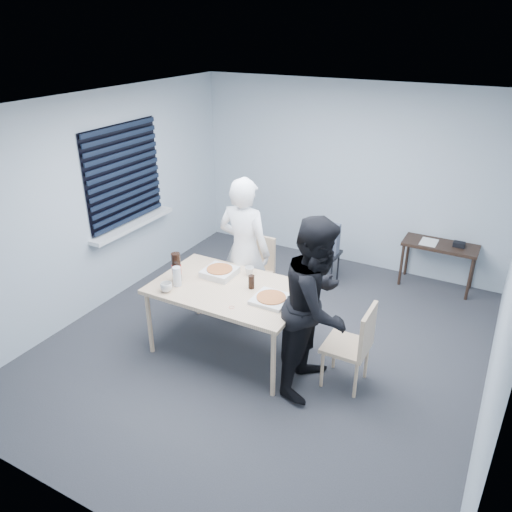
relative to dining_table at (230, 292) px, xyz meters
The scene contains 19 objects.
room 2.15m from the dining_table, 160.47° to the left, with size 5.00×5.00×5.00m.
dining_table is the anchor object (origin of this frame).
chair_far 1.08m from the dining_table, 103.40° to the left, with size 0.42×0.42×0.89m.
chair_right 1.38m from the dining_table, ahead, with size 0.42×0.42×0.89m.
person_white 0.70m from the dining_table, 106.49° to the left, with size 0.65×0.42×1.77m, color white.
person_black 1.02m from the dining_table, ahead, with size 0.86×0.47×1.77m, color black.
side_table 3.07m from the dining_table, 56.40° to the left, with size 0.95×0.42×0.63m.
stool 2.01m from the dining_table, 79.73° to the left, with size 0.34×0.34×0.47m.
backpack 1.96m from the dining_table, 79.66° to the left, with size 0.29×0.22×0.41m.
pizza_box_a 0.31m from the dining_table, 141.99° to the left, with size 0.33×0.33×0.08m.
pizza_box_b 0.52m from the dining_table, ahead, with size 0.35×0.35×0.05m.
mug_a 0.66m from the dining_table, 143.96° to the right, with size 0.12×0.12×0.10m, color silver.
mug_b 0.36m from the dining_table, 82.26° to the left, with size 0.10×0.10×0.09m, color silver.
cola_glass 0.26m from the dining_table, 24.65° to the left, with size 0.07×0.07×0.14m, color black.
soda_bottle 0.62m from the dining_table, 166.10° to the right, with size 0.10×0.10×0.32m.
plastic_cups 0.57m from the dining_table, 156.06° to the right, with size 0.09×0.09×0.21m, color silver.
rubber_band 0.41m from the dining_table, 55.82° to the right, with size 0.05×0.05×0.00m, color red.
papers 2.97m from the dining_table, 58.61° to the left, with size 0.21×0.29×0.00m, color white.
black_box 3.21m from the dining_table, 53.34° to the left, with size 0.15×0.10×0.06m, color black.
Camera 1 is at (2.12, -4.14, 3.31)m, focal length 35.00 mm.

